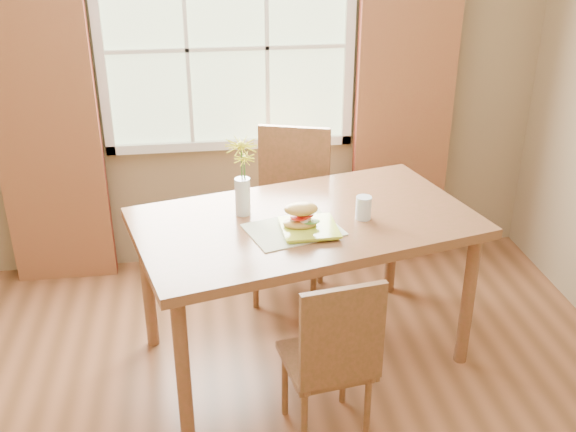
% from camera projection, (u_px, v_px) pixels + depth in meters
% --- Properties ---
extents(room, '(4.24, 3.84, 2.74)m').
position_uv_depth(room, '(256.00, 187.00, 2.62)').
color(room, brown).
rests_on(room, ground).
extents(window, '(1.62, 0.06, 1.32)m').
position_uv_depth(window, '(227.00, 48.00, 4.22)').
color(window, '#B8D09D').
rests_on(window, room).
extents(curtain_left, '(0.65, 0.08, 2.20)m').
position_uv_depth(curtain_left, '(45.00, 122.00, 4.17)').
color(curtain_left, maroon).
rests_on(curtain_left, room).
extents(curtain_right, '(0.65, 0.08, 2.20)m').
position_uv_depth(curtain_right, '(404.00, 107.00, 4.45)').
color(curtain_right, maroon).
rests_on(curtain_right, room).
extents(dining_table, '(1.93, 1.38, 0.85)m').
position_uv_depth(dining_table, '(305.00, 233.00, 3.54)').
color(dining_table, brown).
rests_on(dining_table, room).
extents(chair_near, '(0.44, 0.44, 0.92)m').
position_uv_depth(chair_near, '(332.00, 354.00, 3.03)').
color(chair_near, brown).
rests_on(chair_near, room).
extents(chair_far, '(0.57, 0.57, 1.09)m').
position_uv_depth(chair_far, '(292.00, 206.00, 4.25)').
color(chair_far, brown).
rests_on(chair_far, room).
extents(placemat, '(0.53, 0.45, 0.01)m').
position_uv_depth(placemat, '(294.00, 230.00, 3.38)').
color(placemat, beige).
rests_on(placemat, dining_table).
extents(plate, '(0.28, 0.28, 0.01)m').
position_uv_depth(plate, '(309.00, 229.00, 3.36)').
color(plate, '#A8BE2F').
rests_on(plate, placemat).
extents(croissant_sandwich, '(0.18, 0.12, 0.13)m').
position_uv_depth(croissant_sandwich, '(301.00, 216.00, 3.34)').
color(croissant_sandwich, gold).
rests_on(croissant_sandwich, plate).
extents(water_glass, '(0.08, 0.08, 0.12)m').
position_uv_depth(water_glass, '(363.00, 208.00, 3.48)').
color(water_glass, silver).
rests_on(water_glass, dining_table).
extents(flower_vase, '(0.17, 0.17, 0.41)m').
position_uv_depth(flower_vase, '(242.00, 170.00, 3.45)').
color(flower_vase, silver).
rests_on(flower_vase, dining_table).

